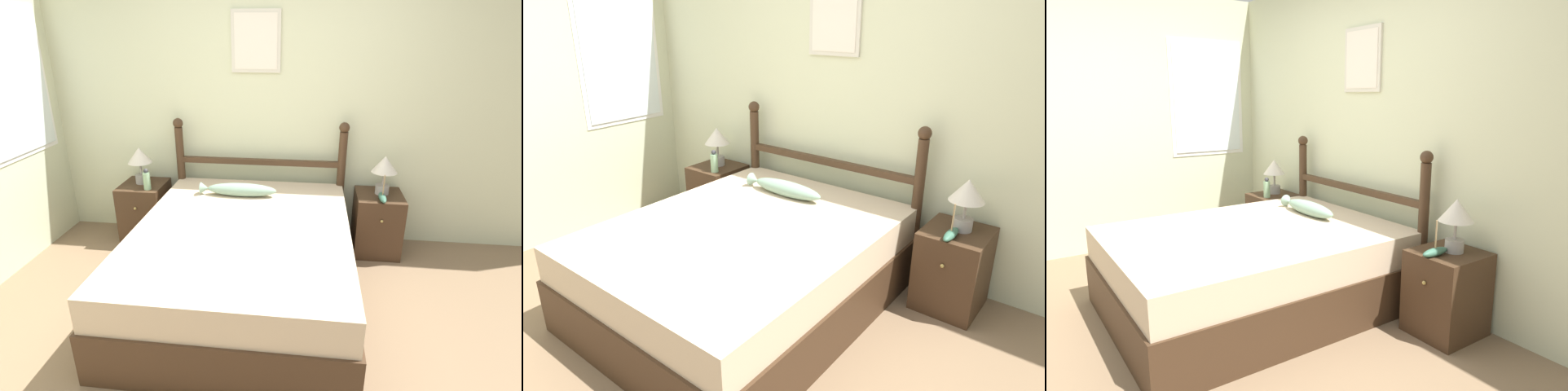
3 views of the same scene
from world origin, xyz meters
The scene contains 11 objects.
ground_plane centered at (0.00, 0.00, 0.00)m, with size 16.00×16.00×0.00m, color #7A6047.
wall_back centered at (0.00, 1.73, 1.28)m, with size 6.40×0.08×2.55m.
bed centered at (-0.13, 0.63, 0.29)m, with size 1.58×2.00×0.58m.
headboard centered at (-0.13, 1.59, 0.64)m, with size 1.60×0.09×1.16m.
nightstand_left centered at (-1.23, 1.46, 0.28)m, with size 0.41×0.45×0.56m.
nightstand_right centered at (0.96, 1.46, 0.28)m, with size 0.41×0.45×0.56m.
table_lamp_left centered at (-1.24, 1.49, 0.80)m, with size 0.22×0.22×0.35m.
table_lamp_right centered at (0.98, 1.48, 0.80)m, with size 0.22×0.22×0.35m.
bottle centered at (-1.13, 1.33, 0.65)m, with size 0.06×0.06×0.20m.
model_boat centered at (0.96, 1.32, 0.59)m, with size 0.06×0.22×0.23m.
fish_pillow centered at (-0.26, 1.21, 0.64)m, with size 0.66×0.14×0.11m.
Camera 1 is at (0.33, -1.99, 1.89)m, focal length 28.00 mm.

